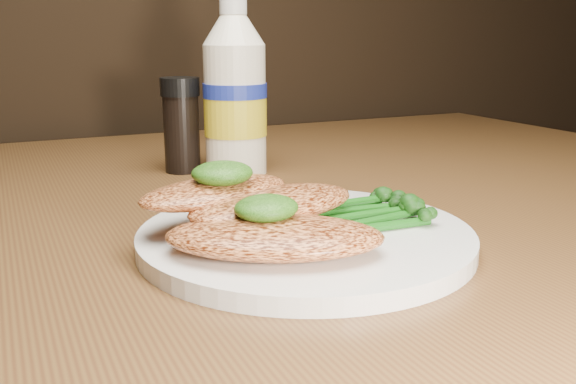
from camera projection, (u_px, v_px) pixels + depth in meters
name	position (u px, v px, depth m)	size (l,w,h in m)	color
plate	(306.00, 237.00, 0.46)	(0.25, 0.25, 0.01)	white
chicken_front	(275.00, 237.00, 0.41)	(0.14, 0.08, 0.02)	#E9874A
chicken_mid	(273.00, 204.00, 0.45)	(0.14, 0.07, 0.02)	#E9874A
chicken_back	(216.00, 192.00, 0.46)	(0.12, 0.06, 0.02)	#E9874A
pesto_front	(266.00, 208.00, 0.41)	(0.04, 0.04, 0.02)	black
pesto_back	(222.00, 173.00, 0.45)	(0.05, 0.04, 0.02)	black
broccolini_bundle	(361.00, 208.00, 0.48)	(0.12, 0.09, 0.02)	#165813
mayo_bottle	(235.00, 85.00, 0.68)	(0.07, 0.07, 0.20)	white
pepper_grinder	(181.00, 125.00, 0.70)	(0.04, 0.04, 0.10)	black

